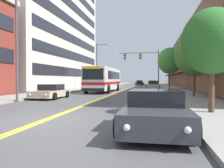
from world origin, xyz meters
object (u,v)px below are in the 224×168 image
(car_black_moving_lead, at_px, (140,83))
(street_lamp_left_far, at_px, (99,62))
(car_champagne_parked_right_far, at_px, (153,85))
(street_lamp_left_near, at_px, (21,32))
(car_beige_parked_left_mid, at_px, (51,92))
(street_tree_right_near, at_px, (212,42))
(street_tree_right_mid, at_px, (194,54))
(city_bus, at_px, (104,78))
(street_tree_right_far, at_px, (170,61))
(car_dark_grey_parked_right_foreground, at_px, (155,111))
(traffic_signal_mast, at_px, (145,62))
(car_navy_parked_right_mid, at_px, (153,84))
(car_white_parked_left_near, at_px, (106,85))

(car_black_moving_lead, height_order, street_lamp_left_far, street_lamp_left_far)
(car_champagne_parked_right_far, relative_size, street_lamp_left_near, 0.50)
(car_beige_parked_left_mid, height_order, car_champagne_parked_right_far, car_champagne_parked_right_far)
(street_lamp_left_near, xyz_separation_m, street_lamp_left_far, (-0.00, 22.69, -0.35))
(street_tree_right_near, xyz_separation_m, street_tree_right_mid, (0.98, 9.66, 0.48))
(city_bus, bearing_deg, car_champagne_parked_right_far, 55.10)
(street_lamp_left_far, height_order, street_tree_right_far, street_lamp_left_far)
(car_dark_grey_parked_right_foreground, distance_m, street_lamp_left_far, 31.19)
(city_bus, xyz_separation_m, car_black_moving_lead, (2.60, 34.66, -1.11))
(traffic_signal_mast, bearing_deg, car_champagne_parked_right_far, -19.97)
(city_bus, bearing_deg, car_beige_parked_left_mid, -101.82)
(car_dark_grey_parked_right_foreground, height_order, street_lamp_left_near, street_lamp_left_near)
(street_lamp_left_far, distance_m, street_tree_right_near, 28.84)
(car_champagne_parked_right_far, bearing_deg, street_lamp_left_near, -111.73)
(traffic_signal_mast, height_order, street_tree_right_mid, traffic_signal_mast)
(car_beige_parked_left_mid, relative_size, street_lamp_left_near, 0.51)
(car_beige_parked_left_mid, bearing_deg, car_navy_parked_right_mid, 75.41)
(street_lamp_left_near, relative_size, street_tree_right_far, 1.35)
(street_tree_right_near, relative_size, street_tree_right_far, 0.75)
(city_bus, height_order, car_black_moving_lead, city_bus)
(car_black_moving_lead, bearing_deg, street_tree_right_near, -83.13)
(car_dark_grey_parked_right_foreground, distance_m, car_navy_parked_right_mid, 43.01)
(car_dark_grey_parked_right_foreground, xyz_separation_m, street_lamp_left_near, (-9.28, 6.81, 4.41))
(car_white_parked_left_near, height_order, street_tree_right_far, street_tree_right_far)
(city_bus, relative_size, car_champagne_parked_right_far, 2.67)
(car_beige_parked_left_mid, bearing_deg, car_white_parked_left_near, 90.03)
(city_bus, xyz_separation_m, traffic_signal_mast, (4.91, 9.68, 2.94))
(car_dark_grey_parked_right_foreground, bearing_deg, car_beige_parked_left_mid, 130.69)
(car_dark_grey_parked_right_foreground, relative_size, street_tree_right_far, 0.74)
(city_bus, bearing_deg, street_lamp_left_far, 108.67)
(street_tree_right_mid, bearing_deg, car_dark_grey_parked_right_foreground, -105.18)
(city_bus, xyz_separation_m, car_beige_parked_left_mid, (-2.27, -10.87, -1.19))
(traffic_signal_mast, bearing_deg, street_tree_right_far, -45.15)
(car_champagne_parked_right_far, bearing_deg, car_beige_parked_left_mid, -113.38)
(car_black_moving_lead, distance_m, street_tree_right_near, 52.82)
(car_beige_parked_left_mid, bearing_deg, street_lamp_left_far, 91.83)
(car_champagne_parked_right_far, distance_m, street_tree_right_far, 5.62)
(street_tree_right_near, distance_m, street_tree_right_mid, 9.72)
(car_navy_parked_right_mid, height_order, car_black_moving_lead, car_navy_parked_right_mid)
(car_beige_parked_left_mid, distance_m, car_black_moving_lead, 45.79)
(city_bus, height_order, traffic_signal_mast, traffic_signal_mast)
(street_lamp_left_near, bearing_deg, city_bus, 78.42)
(car_dark_grey_parked_right_foreground, bearing_deg, car_black_moving_lead, 93.90)
(car_beige_parked_left_mid, height_order, car_navy_parked_right_mid, car_navy_parked_right_mid)
(car_champagne_parked_right_far, distance_m, street_lamp_left_near, 25.42)
(car_white_parked_left_near, distance_m, car_beige_parked_left_mid, 22.75)
(car_dark_grey_parked_right_foreground, height_order, street_tree_right_mid, street_tree_right_mid)
(car_navy_parked_right_mid, relative_size, car_black_moving_lead, 1.02)
(car_navy_parked_right_mid, height_order, street_tree_right_mid, street_tree_right_mid)
(traffic_signal_mast, height_order, street_lamp_left_far, street_lamp_left_far)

